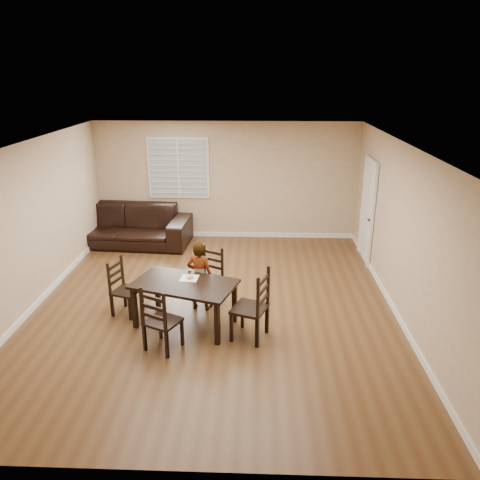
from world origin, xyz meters
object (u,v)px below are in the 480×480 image
donut (190,277)px  chair_far (157,324)px  sofa (122,225)px  dining_table (184,288)px  chair_near (211,275)px  child (200,276)px  chair_left (120,289)px  chair_right (258,309)px

donut → chair_far: bearing=-110.1°
sofa → dining_table: bearing=-56.9°
chair_near → child: child is taller
chair_far → child: 1.38m
dining_table → chair_near: 0.99m
dining_table → donut: donut is taller
chair_left → chair_far: bearing=-124.7°
chair_far → donut: size_ratio=8.81×
chair_left → child: (1.28, 0.17, 0.17)m
dining_table → donut: size_ratio=15.24×
dining_table → child: size_ratio=1.46×
chair_near → chair_right: 1.52m
donut → sofa: sofa is taller
chair_left → donut: (1.18, -0.20, 0.32)m
chair_right → sofa: chair_right is taller
chair_far → chair_left: bearing=-27.2°
child → sofa: 3.71m
chair_near → donut: chair_near is taller
chair_left → child: 1.30m
chair_far → sofa: size_ratio=0.33×
dining_table → chair_far: (-0.27, -0.77, -0.18)m
chair_near → child: bearing=-82.0°
chair_left → sofa: chair_left is taller
chair_near → sofa: (-2.29, 2.64, 0.02)m
chair_far → chair_left: size_ratio=1.07×
dining_table → sofa: size_ratio=0.57×
chair_left → chair_right: 2.35m
child → donut: bearing=85.8°
chair_left → child: child is taller
chair_near → sofa: size_ratio=0.31×
dining_table → child: 0.56m
chair_near → chair_left: size_ratio=1.02×
chair_far → chair_right: bearing=-137.7°
chair_right → child: (-0.96, 0.90, 0.09)m
chair_far → chair_left: chair_far is taller
sofa → chair_right: bearing=-47.6°
dining_table → chair_near: (0.32, 0.92, -0.20)m
chair_far → chair_left: 1.41m
chair_right → dining_table: bearing=-87.9°
dining_table → chair_left: size_ratio=1.86×
chair_near → chair_far: chair_far is taller
dining_table → chair_near: chair_near is taller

